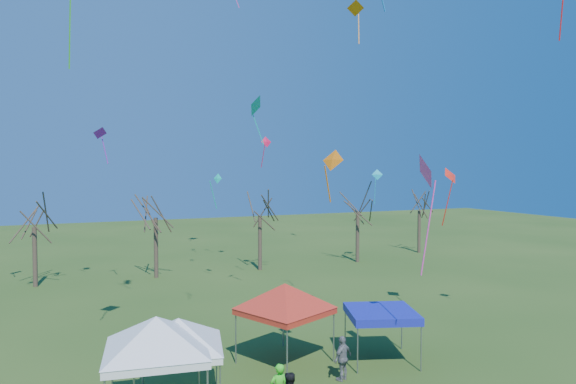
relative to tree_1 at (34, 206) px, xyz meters
The scene contains 19 objects.
tree_1 is the anchor object (origin of this frame).
tree_2 8.42m from the tree_1, ahead, with size 3.71×3.71×8.18m.
tree_3 16.81m from the tree_1, ahead, with size 3.59×3.59×7.91m.
tree_4 26.13m from the tree_1, ahead, with size 3.58×3.58×7.89m.
tree_5 34.52m from the tree_1, ahead, with size 3.39×3.39×7.46m.
tent_white_west 23.84m from the tree_1, 78.13° to the right, with size 4.56×4.56×4.06m.
tent_white_mid 23.43m from the tree_1, 75.71° to the right, with size 4.06×4.06×3.66m.
tent_red 23.05m from the tree_1, 61.93° to the right, with size 4.26×4.26×4.01m.
tent_blue 26.45m from the tree_1, 55.73° to the right, with size 3.62×3.62×2.25m.
person_grey 26.31m from the tree_1, 61.92° to the right, with size 1.04×0.43×1.78m, color slate.
kite_1 26.07m from the tree_1, 63.80° to the right, with size 0.86×1.01×2.05m.
kite_5 28.92m from the tree_1, 59.72° to the right, with size 1.04×1.50×4.53m.
kite_18 26.08m from the tree_1, 50.43° to the right, with size 1.00×0.86×2.13m.
kite_22 13.13m from the tree_1, 23.88° to the right, with size 0.85×0.90×2.55m.
kite_17 28.19m from the tree_1, 40.76° to the right, with size 1.22×0.98×3.21m.
kite_11 18.24m from the tree_1, 43.30° to the right, with size 1.39×1.41×2.93m.
kite_19 17.13m from the tree_1, 16.06° to the right, with size 0.91×0.61×2.35m.
kite_12 27.30m from the tree_1, ahead, with size 1.02×0.67×3.09m.
kite_13 8.06m from the tree_1, 48.57° to the right, with size 1.19×1.07×2.44m.
Camera 1 is at (-8.48, -15.69, 8.41)m, focal length 32.00 mm.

